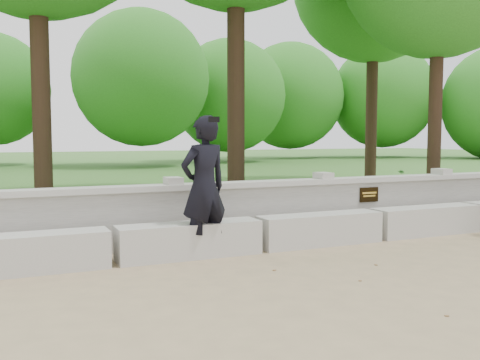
{
  "coord_description": "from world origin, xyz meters",
  "views": [
    {
      "loc": [
        -5.21,
        -4.65,
        1.57
      ],
      "look_at": [
        -2.26,
        1.95,
        0.98
      ],
      "focal_mm": 40.0,
      "sensor_mm": 36.0,
      "label": 1
    }
  ],
  "objects": [
    {
      "name": "ground",
      "position": [
        0.0,
        0.0,
        0.0
      ],
      "size": [
        80.0,
        80.0,
        0.0
      ],
      "primitive_type": "plane",
      "color": "#A08862",
      "rests_on": "ground"
    },
    {
      "name": "lawn",
      "position": [
        0.0,
        14.0,
        0.12
      ],
      "size": [
        40.0,
        22.0,
        0.25
      ],
      "primitive_type": "cube",
      "color": "#325720",
      "rests_on": "ground"
    },
    {
      "name": "concrete_bench",
      "position": [
        0.0,
        1.9,
        0.22
      ],
      "size": [
        11.9,
        0.45,
        0.45
      ],
      "color": "beige",
      "rests_on": "ground"
    },
    {
      "name": "parapet_wall",
      "position": [
        0.0,
        2.6,
        0.46
      ],
      "size": [
        12.5,
        0.35,
        0.9
      ],
      "color": "#B2B0A8",
      "rests_on": "ground"
    },
    {
      "name": "man_main",
      "position": [
        -2.83,
        1.8,
        0.92
      ],
      "size": [
        0.76,
        0.69,
        1.84
      ],
      "color": "black",
      "rests_on": "ground"
    },
    {
      "name": "shrub_b",
      "position": [
        -1.14,
        4.03,
        0.51
      ],
      "size": [
        0.3,
        0.34,
        0.52
      ],
      "primitive_type": "imported",
      "rotation": [
        0.0,
        0.0,
        1.84
      ],
      "color": "#2D7126",
      "rests_on": "lawn"
    },
    {
      "name": "shrub_c",
      "position": [
        2.87,
        4.39,
        0.54
      ],
      "size": [
        0.68,
        0.66,
        0.59
      ],
      "primitive_type": "imported",
      "rotation": [
        0.0,
        0.0,
        3.65
      ],
      "color": "#2D7126",
      "rests_on": "lawn"
    }
  ]
}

